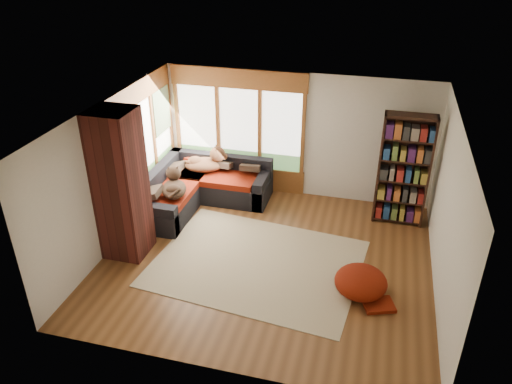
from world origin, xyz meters
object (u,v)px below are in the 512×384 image
at_px(bookshelf, 403,171).
at_px(area_rug, 257,263).
at_px(brick_chimney, 121,185).
at_px(pouf, 361,281).
at_px(sectional_sofa, 194,186).
at_px(dog_brindle, 174,184).
at_px(dog_tan, 207,161).

bearing_deg(bookshelf, area_rug, -138.36).
height_order(brick_chimney, area_rug, brick_chimney).
distance_m(bookshelf, pouf, 2.57).
xyz_separation_m(sectional_sofa, dog_brindle, (-0.07, -0.81, 0.44)).
distance_m(brick_chimney, sectional_sofa, 2.32).
bearing_deg(bookshelf, dog_tan, 178.29).
height_order(pouf, dog_brindle, dog_brindle).
bearing_deg(sectional_sofa, pouf, -32.42).
height_order(bookshelf, pouf, bookshelf).
distance_m(pouf, dog_brindle, 3.93).
distance_m(brick_chimney, dog_brindle, 1.41).
relative_size(pouf, dog_tan, 0.87).
bearing_deg(area_rug, dog_brindle, 151.39).
bearing_deg(brick_chimney, pouf, -2.18).
relative_size(area_rug, pouf, 4.17).
relative_size(bookshelf, pouf, 2.66).
distance_m(sectional_sofa, pouf, 4.20).
bearing_deg(sectional_sofa, dog_tan, 52.36).
height_order(area_rug, bookshelf, bookshelf).
bearing_deg(bookshelf, dog_brindle, -166.80).
height_order(brick_chimney, sectional_sofa, brick_chimney).
distance_m(bookshelf, dog_brindle, 4.29).
xyz_separation_m(area_rug, dog_tan, (-1.62, 2.13, 0.76)).
bearing_deg(area_rug, bookshelf, 41.64).
distance_m(sectional_sofa, bookshelf, 4.17).
bearing_deg(area_rug, brick_chimney, -175.03).
height_order(brick_chimney, dog_brindle, brick_chimney).
relative_size(area_rug, bookshelf, 1.57).
distance_m(brick_chimney, pouf, 4.16).
bearing_deg(dog_tan, sectional_sofa, -145.37).
xyz_separation_m(sectional_sofa, bookshelf, (4.09, 0.16, 0.78)).
bearing_deg(dog_tan, bookshelf, -20.24).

